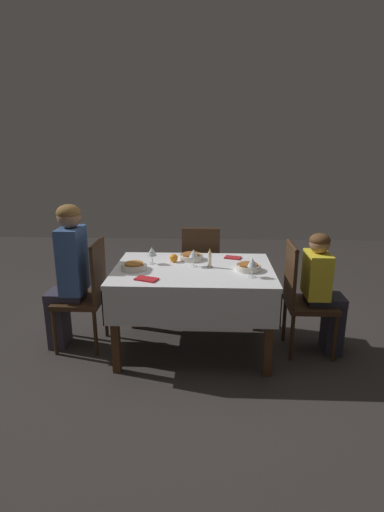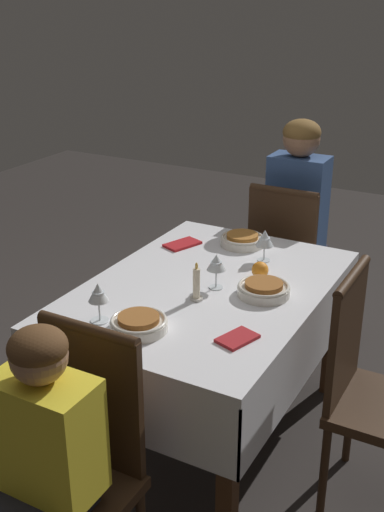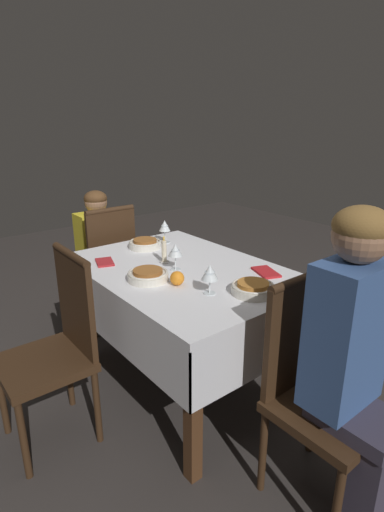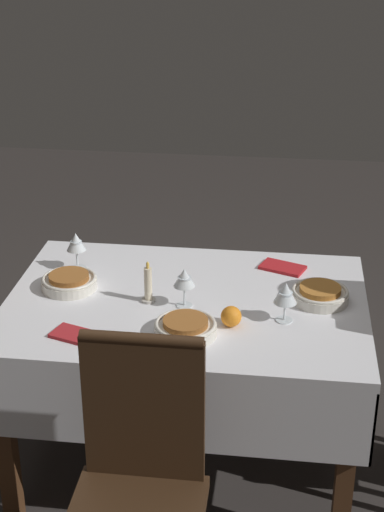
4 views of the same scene
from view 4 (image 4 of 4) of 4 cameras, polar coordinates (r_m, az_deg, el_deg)
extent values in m
plane|color=#332D2B|center=(3.23, -0.39, -14.74)|extent=(8.00, 8.00, 0.00)
cube|color=silver|center=(2.83, -0.43, -3.55)|extent=(1.29, 0.91, 0.04)
cube|color=silver|center=(3.29, 0.61, -2.23)|extent=(1.29, 0.01, 0.27)
cube|color=silver|center=(2.54, -1.79, -11.47)|extent=(1.29, 0.01, 0.27)
cube|color=silver|center=(2.90, 12.36, -6.93)|extent=(0.01, 0.91, 0.27)
cube|color=silver|center=(3.05, -12.55, -5.31)|extent=(0.01, 0.91, 0.27)
cube|color=#4C2D19|center=(3.33, 10.43, -6.50)|extent=(0.06, 0.06, 0.70)
cube|color=#4C2D19|center=(3.44, -9.15, -5.26)|extent=(0.06, 0.06, 0.70)
cube|color=#4C2D19|center=(2.71, 11.09, -14.94)|extent=(0.06, 0.06, 0.70)
cube|color=#4C2D19|center=(2.84, -13.39, -12.93)|extent=(0.06, 0.06, 0.70)
cylinder|color=#382314|center=(3.41, -13.71, -8.97)|extent=(0.03, 0.03, 0.40)
cube|color=#382314|center=(2.35, -3.54, -11.07)|extent=(0.36, 0.03, 0.48)
cylinder|color=#382314|center=(2.22, -3.71, -6.05)|extent=(0.35, 0.04, 0.04)
cylinder|color=silver|center=(2.84, 9.28, -2.90)|extent=(0.21, 0.21, 0.04)
torus|color=silver|center=(2.83, 9.31, -2.51)|extent=(0.20, 0.20, 0.01)
cylinder|color=#B2702D|center=(2.83, 9.32, -2.40)|extent=(0.15, 0.15, 0.02)
cylinder|color=white|center=(2.71, 6.71, -4.65)|extent=(0.06, 0.06, 0.00)
cylinder|color=white|center=(2.69, 6.75, -3.99)|extent=(0.01, 0.01, 0.07)
cone|color=white|center=(2.66, 6.82, -2.66)|extent=(0.08, 0.08, 0.07)
cylinder|color=white|center=(2.66, 6.81, -2.94)|extent=(0.05, 0.05, 0.03)
cylinder|color=silver|center=(2.93, -8.91, -2.00)|extent=(0.21, 0.21, 0.04)
torus|color=silver|center=(2.92, -8.94, -1.62)|extent=(0.20, 0.20, 0.01)
cylinder|color=#995B28|center=(2.92, -8.94, -1.51)|extent=(0.15, 0.15, 0.02)
cylinder|color=white|center=(3.08, -8.30, -0.90)|extent=(0.07, 0.07, 0.00)
cylinder|color=white|center=(3.06, -8.35, -0.21)|extent=(0.01, 0.01, 0.08)
cone|color=white|center=(3.03, -8.44, 1.05)|extent=(0.07, 0.07, 0.07)
cylinder|color=white|center=(3.04, -8.42, 0.81)|extent=(0.04, 0.04, 0.03)
cylinder|color=silver|center=(2.60, -0.47, -5.38)|extent=(0.21, 0.21, 0.04)
torus|color=silver|center=(2.59, -0.48, -4.96)|extent=(0.20, 0.20, 0.01)
cylinder|color=#995B28|center=(2.59, -0.48, -4.85)|extent=(0.15, 0.15, 0.02)
cylinder|color=white|center=(2.78, -0.58, -3.62)|extent=(0.06, 0.06, 0.00)
cylinder|color=white|center=(2.76, -0.58, -2.88)|extent=(0.01, 0.01, 0.08)
cone|color=white|center=(2.73, -0.59, -1.56)|extent=(0.08, 0.08, 0.07)
cylinder|color=white|center=(2.73, -0.59, -1.81)|extent=(0.05, 0.05, 0.03)
cylinder|color=beige|center=(2.81, -3.18, -3.22)|extent=(0.05, 0.05, 0.01)
cylinder|color=beige|center=(2.78, -3.21, -2.03)|extent=(0.03, 0.03, 0.12)
ellipsoid|color=#F9C64C|center=(2.75, -3.24, -0.68)|extent=(0.01, 0.01, 0.03)
sphere|color=orange|center=(2.65, 2.86, -4.41)|extent=(0.07, 0.07, 0.07)
cube|color=red|center=(3.07, 6.60, -0.83)|extent=(0.19, 0.15, 0.01)
cube|color=#AD2328|center=(2.63, -8.63, -5.66)|extent=(0.16, 0.13, 0.01)
camera|label=1|loc=(5.58, 2.71, 21.52)|focal=28.00mm
camera|label=2|loc=(2.81, -54.31, 10.62)|focal=45.00mm
camera|label=3|loc=(1.88, 50.52, -1.98)|focal=28.00mm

